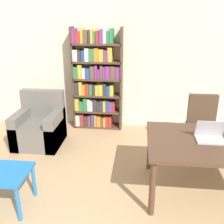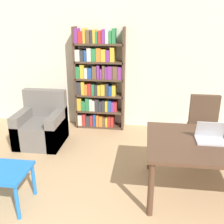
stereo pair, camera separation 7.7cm
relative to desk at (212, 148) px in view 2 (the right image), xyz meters
The scene contains 6 objects.
wall_back 2.51m from the desk, 117.11° to the left, with size 8.00×0.06×2.70m.
desk is the anchor object (origin of this frame).
laptop 0.14m from the desk, 122.88° to the left, with size 0.34×0.24×0.24m.
office_chair 1.03m from the desk, 83.13° to the left, with size 0.55×0.55×0.98m.
armchair 2.85m from the desk, 156.89° to the left, with size 0.77×0.76×0.91m.
bookshelf 2.64m from the desk, 131.71° to the left, with size 0.96×0.28×1.95m.
Camera 2 is at (0.28, -0.54, 2.13)m, focal length 42.00 mm.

